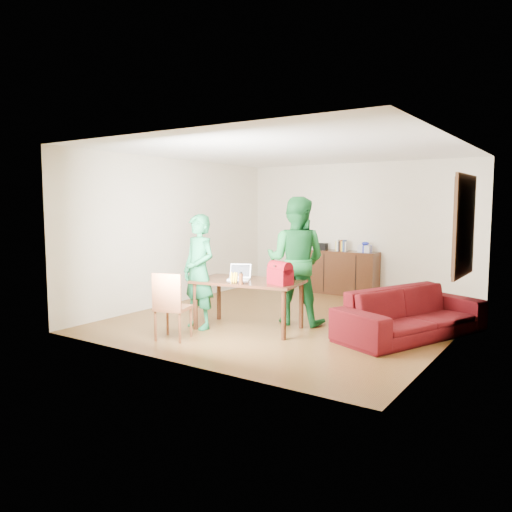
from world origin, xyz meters
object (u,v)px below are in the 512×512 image
Objects in this scene: table at (249,286)px; laptop at (239,277)px; chair at (173,320)px; bottle at (241,278)px; red_bag at (280,275)px; sofa at (411,313)px; person_near at (199,272)px; person_far at (296,261)px.

laptop is at bearing -172.78° from table.
bottle is (0.66, 0.70, 0.55)m from chair.
red_bag reaches higher than sofa.
red_bag is (0.73, -0.02, 0.08)m from laptop.
laptop is at bearing -164.56° from red_bag.
bottle is at bearing -80.92° from table.
sofa is at bearing 13.53° from table.
chair is at bearing -121.39° from red_bag.
person_far reaches higher than person_near.
person_far is (1.06, 1.06, 0.13)m from person_near.
person_near reaches higher than sofa.
bottle is 2.45m from sofa.
chair is at bearing -133.46° from bottle.
red_bag reaches higher than chair.
bottle is at bearing 30.64° from chair.
laptop is (0.50, 0.32, -0.08)m from person_near.
table is 1.80× the size of chair.
sofa is at bearing 37.34° from person_near.
chair is at bearing -68.09° from person_near.
table is 0.73× the size of sofa.
red_bag is (1.13, 0.99, 0.59)m from chair.
table reaches higher than sofa.
person_near reaches higher than bottle.
person_far is 0.86× the size of sofa.
person_near is 4.45× the size of laptop.
sofa is at bearing 31.85° from bottle.
bottle is 0.50× the size of red_bag.
red_bag reaches higher than laptop.
person_near is at bearing 137.09° from sofa.
person_near is at bearing 32.34° from person_far.
laptop is 0.74m from red_bag.
laptop is (-0.56, -0.74, -0.21)m from person_far.
red_bag is (0.59, -0.07, 0.22)m from table.
red_bag is at bearing -15.76° from table.
chair is 3.34m from sofa.
person_far is 0.95m from laptop.
chair is 5.42× the size of bottle.
sofa is at bearing 174.35° from person_far.
chair is at bearing 148.79° from sofa.
table is at bearing 42.33° from person_near.
person_far reaches higher than laptop.
table is 4.84× the size of red_bag.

